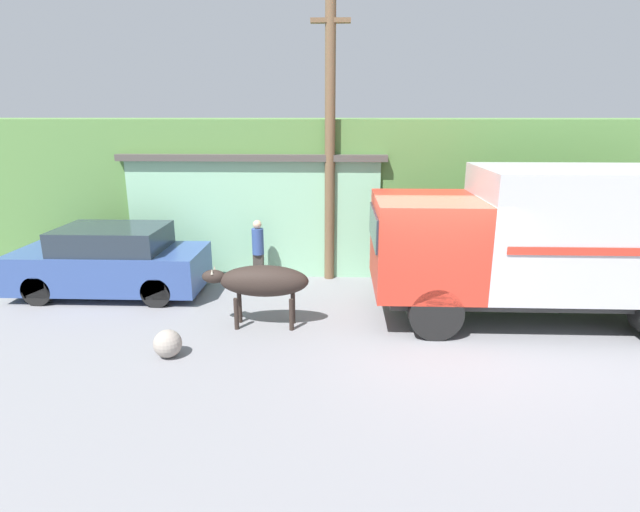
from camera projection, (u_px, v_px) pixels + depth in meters
name	position (u px, v px, depth m)	size (l,w,h in m)	color
ground_plane	(429.00, 336.00, 9.38)	(60.00, 60.00, 0.00)	gray
hillside_embankment	(395.00, 184.00, 15.39)	(32.00, 6.44, 3.91)	#568442
building_backdrop	(260.00, 208.00, 13.61)	(6.59, 2.70, 3.09)	#8CC69E
cargo_truck	(553.00, 238.00, 9.72)	(6.66, 2.39, 3.05)	#2D2D2D
brown_cow	(262.00, 282.00, 9.59)	(2.06, 0.61, 1.24)	#2D231E
parked_suv	(111.00, 262.00, 11.41)	(4.23, 1.77, 1.58)	#334C8C
pedestrian_on_hill	(258.00, 248.00, 12.17)	(0.31, 0.31, 1.57)	#38332D
utility_pole	(330.00, 136.00, 11.78)	(0.90, 0.25, 6.86)	brown
roadside_rock	(168.00, 344.00, 8.53)	(0.48, 0.48, 0.48)	gray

